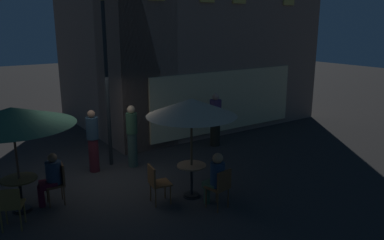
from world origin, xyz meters
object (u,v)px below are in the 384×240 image
at_px(patio_umbrella_1, 192,108).
at_px(cafe_chair_0, 10,204).
at_px(cafe_table_1, 192,175).
at_px(patron_standing_4, 215,120).
at_px(patron_seated_0, 51,176).
at_px(cafe_table_0, 20,187).
at_px(cafe_chair_1, 59,180).
at_px(patron_standing_2, 132,136).
at_px(cafe_chair_3, 220,185).
at_px(patron_standing_3, 93,141).
at_px(street_lamp_near_corner, 105,45).
at_px(patio_umbrella_0, 12,117).
at_px(patron_seated_1, 216,176).
at_px(cafe_chair_2, 156,181).

distance_m(patio_umbrella_1, cafe_chair_0, 4.09).
height_order(cafe_table_1, patron_standing_4, patron_standing_4).
bearing_deg(patron_seated_0, cafe_chair_0, 41.76).
height_order(cafe_chair_0, patron_seated_0, patron_seated_0).
relative_size(cafe_table_0, cafe_chair_1, 0.80).
relative_size(cafe_chair_1, patron_seated_0, 0.79).
height_order(cafe_chair_1, patron_standing_2, patron_standing_2).
bearing_deg(cafe_chair_1, cafe_chair_3, 147.79).
height_order(cafe_chair_0, patron_standing_4, patron_standing_4).
distance_m(cafe_chair_0, patron_standing_3, 3.19).
height_order(street_lamp_near_corner, cafe_chair_0, street_lamp_near_corner).
bearing_deg(cafe_table_1, patron_standing_3, 114.67).
xyz_separation_m(patio_umbrella_0, patron_seated_1, (3.52, -2.21, -1.37)).
bearing_deg(patio_umbrella_0, patron_seated_0, -6.99).
bearing_deg(cafe_chair_1, cafe_table_0, -0.00).
bearing_deg(cafe_table_1, cafe_chair_2, 170.11).
bearing_deg(cafe_table_0, cafe_chair_3, -33.53).
bearing_deg(patron_standing_4, cafe_table_1, 13.31).
height_order(cafe_table_1, cafe_chair_1, cafe_chair_1).
distance_m(cafe_table_1, patron_standing_4, 3.92).
height_order(patio_umbrella_0, cafe_chair_1, patio_umbrella_0).
xyz_separation_m(cafe_chair_2, patron_seated_0, (-1.91, 1.26, 0.13)).
bearing_deg(cafe_chair_0, patron_standing_2, -39.35).
bearing_deg(patron_standing_2, patron_standing_4, 50.54).
bearing_deg(patron_standing_4, cafe_chair_1, -17.05).
distance_m(patio_umbrella_0, cafe_chair_3, 4.52).
bearing_deg(cafe_table_0, patron_standing_3, 31.60).
distance_m(cafe_table_1, cafe_chair_0, 3.78).
bearing_deg(patron_seated_1, patron_standing_4, -48.18).
height_order(cafe_table_1, patio_umbrella_1, patio_umbrella_1).
xyz_separation_m(street_lamp_near_corner, patron_seated_1, (0.84, -3.73, -2.65)).
xyz_separation_m(street_lamp_near_corner, patio_umbrella_1, (0.71, -3.01, -1.25)).
relative_size(cafe_table_1, cafe_chair_0, 0.87).
relative_size(cafe_chair_0, cafe_chair_1, 0.96).
height_order(cafe_chair_0, cafe_chair_3, cafe_chair_3).
height_order(patron_seated_0, patron_standing_4, patron_standing_4).
distance_m(street_lamp_near_corner, cafe_table_0, 4.18).
relative_size(cafe_chair_0, patron_seated_0, 0.75).
height_order(cafe_table_0, patio_umbrella_0, patio_umbrella_0).
relative_size(patio_umbrella_1, patron_standing_4, 1.34).
height_order(patio_umbrella_1, patron_standing_2, patio_umbrella_1).
bearing_deg(cafe_chair_0, cafe_table_1, -78.03).
height_order(patron_seated_0, patron_standing_2, patron_standing_2).
bearing_deg(patio_umbrella_1, patron_standing_3, 114.67).
height_order(cafe_chair_0, cafe_chair_1, cafe_chair_1).
bearing_deg(cafe_chair_2, cafe_table_0, 162.10).
xyz_separation_m(street_lamp_near_corner, patio_umbrella_0, (-2.68, -1.52, -1.28)).
xyz_separation_m(patio_umbrella_1, patron_standing_4, (2.80, 2.72, -1.24)).
height_order(cafe_table_1, patron_seated_0, patron_seated_0).
relative_size(cafe_chair_0, patron_seated_1, 0.71).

